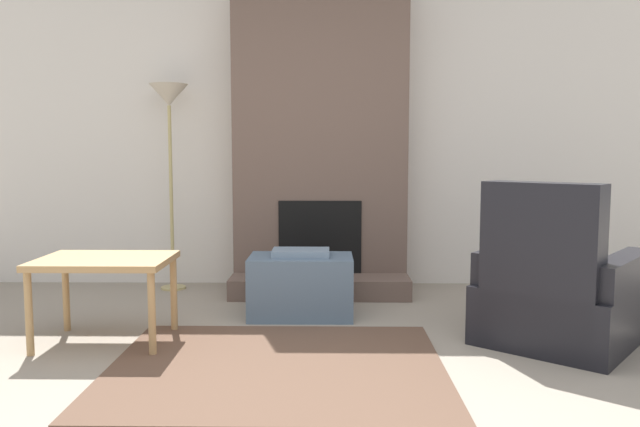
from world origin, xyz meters
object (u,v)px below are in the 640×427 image
object	(u,v)px
side_table	(105,268)
floor_lamp_left	(169,109)
ottoman	(301,285)
armchair	(558,298)

from	to	relation	value
side_table	floor_lamp_left	size ratio (longest dim) A/B	0.45
ottoman	armchair	size ratio (longest dim) A/B	0.57
ottoman	floor_lamp_left	distance (m)	1.98
armchair	side_table	bearing A→B (deg)	40.22
ottoman	floor_lamp_left	world-z (taller)	floor_lamp_left
ottoman	armchair	distance (m)	1.74
floor_lamp_left	ottoman	bearing A→B (deg)	-37.85
ottoman	armchair	bearing A→B (deg)	-20.21
side_table	floor_lamp_left	xyz separation A→B (m)	(0.03, 1.54, 1.08)
floor_lamp_left	side_table	bearing A→B (deg)	-91.22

